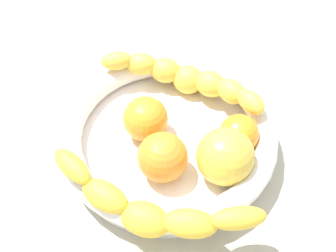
{
  "coord_description": "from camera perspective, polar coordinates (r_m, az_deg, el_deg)",
  "views": [
    {
      "loc": [
        33.38,
        -16.49,
        53.21
      ],
      "look_at": [
        0.0,
        0.0,
        8.09
      ],
      "focal_mm": 46.46,
      "sensor_mm": 36.0,
      "label": 1
    }
  ],
  "objects": [
    {
      "name": "orange_mid_left",
      "position": [
        0.59,
        -2.96,
        0.94
      ],
      "size": [
        6.24,
        6.24,
        6.24
      ],
      "primitive_type": "sphere",
      "color": "orange",
      "rests_on": "fruit_bowl"
    },
    {
      "name": "kitchen_counter",
      "position": [
        0.64,
        0.0,
        -3.78
      ],
      "size": [
        120.0,
        120.0,
        3.0
      ],
      "primitive_type": "cube",
      "color": "#B4AF97",
      "rests_on": "ground"
    },
    {
      "name": "orange_mid_right",
      "position": [
        0.55,
        -0.72,
        -4.1
      ],
      "size": [
        6.52,
        6.52,
        6.52
      ],
      "primitive_type": "sphere",
      "color": "orange",
      "rests_on": "fruit_bowl"
    },
    {
      "name": "banana_draped_right",
      "position": [
        0.51,
        -2.73,
        -10.65
      ],
      "size": [
        20.59,
        20.0,
        5.92
      ],
      "color": "yellow",
      "rests_on": "fruit_bowl"
    },
    {
      "name": "apple_yellow",
      "position": [
        0.55,
        7.52,
        -3.98
      ],
      "size": [
        7.45,
        7.45,
        7.45
      ],
      "primitive_type": "sphere",
      "color": "gold",
      "rests_on": "fruit_bowl"
    },
    {
      "name": "fruit_bowl",
      "position": [
        0.6,
        0.0,
        -1.45
      ],
      "size": [
        29.96,
        29.96,
        5.21
      ],
      "color": "white",
      "rests_on": "kitchen_counter"
    },
    {
      "name": "banana_draped_left",
      "position": [
        0.64,
        2.36,
        6.29
      ],
      "size": [
        20.33,
        17.63,
        6.08
      ],
      "color": "yellow",
      "rests_on": "fruit_bowl"
    },
    {
      "name": "orange_front",
      "position": [
        0.59,
        9.26,
        -1.07
      ],
      "size": [
        5.44,
        5.44,
        5.44
      ],
      "primitive_type": "sphere",
      "color": "orange",
      "rests_on": "fruit_bowl"
    }
  ]
}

